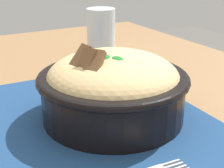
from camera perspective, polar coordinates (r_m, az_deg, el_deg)
name	(u,v)px	position (r m, az deg, el deg)	size (l,w,h in m)	color
table	(94,164)	(0.51, -3.16, -13.47)	(1.24, 0.88, 0.70)	olive
placemat	(104,130)	(0.46, -1.30, -7.74)	(0.46, 0.31, 0.00)	navy
bowl	(112,85)	(0.47, -0.02, -0.19)	(0.21, 0.21, 0.11)	black
drinking_glass	(101,36)	(0.78, -1.88, 8.23)	(0.07, 0.07, 0.11)	silver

